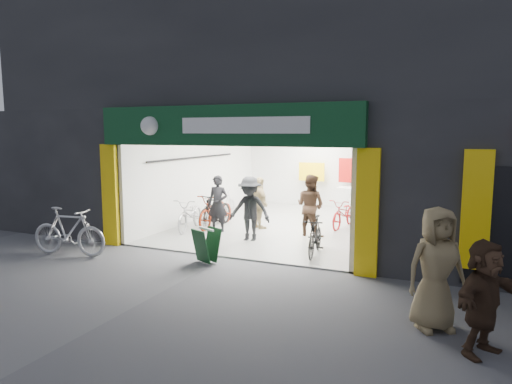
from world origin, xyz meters
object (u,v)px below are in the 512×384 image
Objects in this scene: bike_right_front at (315,236)px; pedestrian_near at (436,269)px; parked_bike at (69,232)px; sandwich_board at (207,244)px; bike_left_front at (191,214)px.

pedestrian_near reaches higher than bike_right_front.
parked_bike reaches higher than sandwich_board.
parked_bike is 8.15m from pedestrian_near.
bike_left_front is at bearing -26.54° from parked_bike.
parked_bike is 1.05× the size of pedestrian_near.
bike_left_front reaches higher than bike_right_front.
bike_left_front reaches higher than sandwich_board.
bike_right_front is at bearing -27.83° from bike_left_front.
sandwich_board is at bearing 130.26° from pedestrian_near.
bike_right_front is (4.17, -1.21, -0.02)m from bike_left_front.
pedestrian_near is 2.41× the size of sandwich_board.
bike_left_front is 3.48m from sandwich_board.
bike_right_front is at bearing 100.08° from pedestrian_near.
pedestrian_near is (6.93, -4.42, 0.43)m from bike_left_front.
sandwich_board is (3.27, 0.78, -0.16)m from parked_bike.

